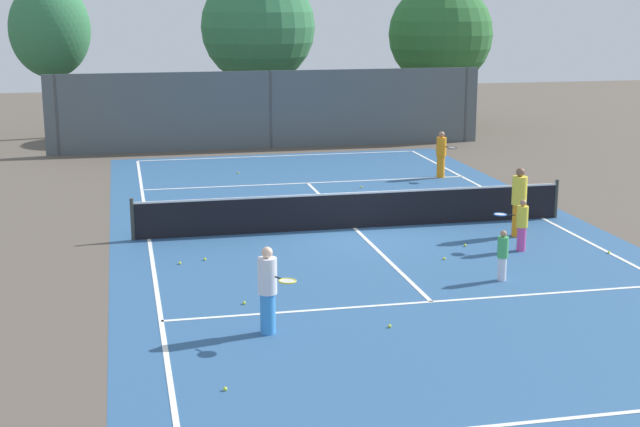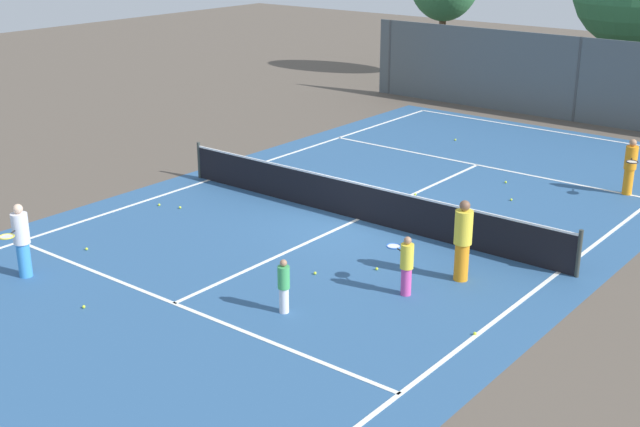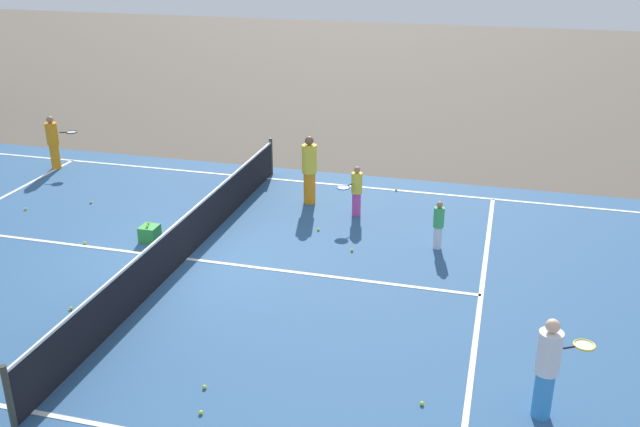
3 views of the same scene
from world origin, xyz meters
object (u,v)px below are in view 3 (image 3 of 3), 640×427
ball_crate (150,233)px  tennis_ball_3 (26,209)px  tennis_ball_7 (71,309)px  tennis_ball_9 (201,413)px  tennis_ball_5 (396,190)px  player_3 (438,225)px  tennis_ball_10 (205,387)px  player_2 (309,169)px  player_4 (548,367)px  tennis_ball_11 (85,243)px  tennis_ball_8 (91,202)px  player_1 (356,190)px  tennis_ball_0 (549,336)px  player_0 (54,142)px  tennis_ball_1 (352,250)px  tennis_ball_12 (77,333)px  tennis_ball_6 (422,403)px  tennis_ball_2 (318,229)px

ball_crate → tennis_ball_3: ball_crate is taller
ball_crate → tennis_ball_7: ball_crate is taller
ball_crate → tennis_ball_9: size_ratio=6.45×
tennis_ball_3 → tennis_ball_5: bearing=-66.7°
player_3 → tennis_ball_3: size_ratio=17.26×
tennis_ball_7 → tennis_ball_10: size_ratio=1.00×
player_2 → player_4: player_2 is taller
tennis_ball_10 → tennis_ball_11: bearing=48.2°
tennis_ball_7 → tennis_ball_8: bearing=27.9°
player_2 → player_3: player_2 is taller
player_4 → ball_crate: bearing=63.9°
player_3 → tennis_ball_10: player_3 is taller
player_1 → tennis_ball_0: (-4.71, -4.60, -0.64)m
player_0 → tennis_ball_1: 10.48m
tennis_ball_9 → tennis_ball_12: size_ratio=1.00×
tennis_ball_0 → tennis_ball_8: size_ratio=1.00×
player_0 → tennis_ball_1: size_ratio=24.36×
tennis_ball_0 → player_1: bearing=44.3°
player_2 → tennis_ball_5: bearing=-54.4°
player_1 → player_3: bearing=-122.8°
tennis_ball_6 → tennis_ball_10: same height
player_1 → tennis_ball_10: player_1 is taller
player_2 → tennis_ball_8: (-1.55, 5.57, -0.90)m
player_4 → tennis_ball_10: (-0.70, 5.18, -0.83)m
player_3 → player_0: bearing=76.9°
player_3 → tennis_ball_7: bearing=125.7°
tennis_ball_2 → tennis_ball_11: size_ratio=1.00×
player_2 → tennis_ball_0: 8.00m
tennis_ball_8 → tennis_ball_9: same height
ball_crate → tennis_ball_6: size_ratio=6.45×
player_3 → tennis_ball_7: (-4.65, 6.47, -0.55)m
tennis_ball_7 → tennis_ball_12: size_ratio=1.00×
player_0 → player_1: 9.59m
player_2 → ball_crate: size_ratio=4.28×
tennis_ball_5 → tennis_ball_0: bearing=-150.0°
tennis_ball_5 → ball_crate: bearing=133.5°
player_1 → tennis_ball_0: size_ratio=19.64×
tennis_ball_5 → tennis_ball_7: size_ratio=1.00×
tennis_ball_9 → player_4: bearing=-75.3°
tennis_ball_12 → ball_crate: bearing=9.2°
tennis_ball_7 → tennis_ball_8: 5.73m
player_4 → tennis_ball_12: bearing=88.7°
ball_crate → tennis_ball_1: ball_crate is taller
player_0 → player_2: player_2 is taller
player_4 → tennis_ball_11: player_4 is taller
tennis_ball_6 → player_4: bearing=-82.9°
tennis_ball_5 → tennis_ball_9: 10.42m
tennis_ball_2 → tennis_ball_8: 6.28m
ball_crate → tennis_ball_12: (-4.09, -0.66, -0.15)m
tennis_ball_0 → tennis_ball_2: bearing=56.1°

